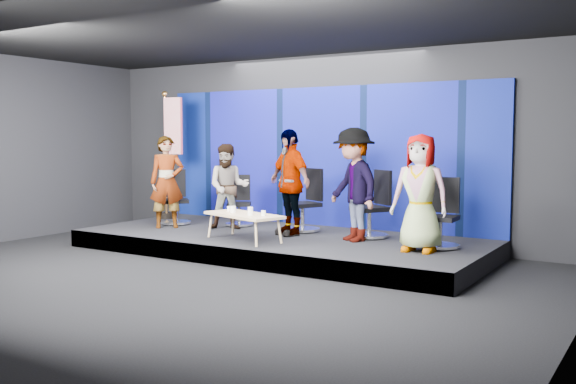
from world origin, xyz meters
name	(u,v)px	position (x,y,z in m)	size (l,w,h in m)	color
ground	(182,280)	(0.00, 0.00, 0.00)	(10.00, 10.00, 0.00)	black
room_walls	(180,103)	(0.00, 0.00, 2.43)	(10.02, 8.02, 3.51)	black
riser	(279,243)	(0.00, 2.50, 0.15)	(7.00, 3.00, 0.30)	black
backdrop	(321,157)	(0.00, 3.95, 1.60)	(7.00, 0.08, 2.60)	#071955
chair_a	(176,206)	(-2.44, 2.60, 0.64)	(0.83, 0.83, 1.04)	silver
panelist_a	(167,182)	(-2.23, 2.15, 1.14)	(0.62, 0.40, 1.69)	black
chair_b	(239,209)	(-1.26, 3.07, 0.61)	(0.74, 0.74, 0.95)	silver
panelist_b	(228,187)	(-1.15, 2.59, 1.07)	(0.75, 0.59, 1.55)	black
chair_c	(305,211)	(0.17, 3.09, 0.67)	(0.83, 0.83, 1.11)	silver
panelist_c	(289,182)	(0.15, 2.59, 1.20)	(1.06, 0.44, 1.80)	black
chair_d	(373,215)	(1.47, 3.07, 0.67)	(0.87, 0.87, 1.12)	silver
panelist_d	(353,185)	(1.36, 2.58, 1.21)	(1.17, 0.67, 1.82)	black
chair_e	(441,225)	(2.76, 2.71, 0.65)	(0.62, 0.62, 1.06)	silver
panelist_e	(420,193)	(2.60, 2.24, 1.16)	(0.84, 0.55, 1.72)	black
coffee_table	(244,216)	(-0.17, 1.70, 0.70)	(1.53, 0.99, 0.43)	tan
mug_a	(229,209)	(-0.56, 1.83, 0.78)	(0.07, 0.07, 0.09)	white
mug_b	(233,209)	(-0.41, 1.72, 0.79)	(0.09, 0.09, 0.11)	white
mug_c	(250,210)	(-0.12, 1.81, 0.79)	(0.09, 0.09, 0.10)	white
mug_d	(250,212)	(0.05, 1.57, 0.79)	(0.09, 0.09, 0.10)	white
mug_e	(263,213)	(0.26, 1.62, 0.78)	(0.07, 0.07, 0.09)	white
flag_stand	(170,151)	(-3.05, 3.16, 1.68)	(0.60, 0.35, 2.60)	black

